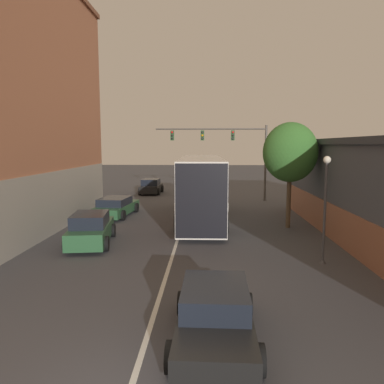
{
  "coord_description": "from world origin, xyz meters",
  "views": [
    {
      "loc": [
        1.42,
        -5.95,
        4.55
      ],
      "look_at": [
        0.58,
        14.56,
        1.97
      ],
      "focal_mm": 35.0,
      "sensor_mm": 36.0,
      "label": 1
    }
  ],
  "objects_px": {
    "hatchback_foreground": "(215,315)",
    "parked_car_left_far": "(116,207)",
    "parked_car_left_near": "(91,229)",
    "parked_car_left_mid": "(151,187)",
    "bus": "(201,185)",
    "street_lamp": "(325,206)",
    "traffic_signal_gantry": "(228,144)",
    "street_tree_near": "(290,153)"
  },
  "relations": [
    {
      "from": "street_lamp",
      "to": "bus",
      "type": "bearing_deg",
      "value": 119.92
    },
    {
      "from": "parked_car_left_near",
      "to": "traffic_signal_gantry",
      "type": "xyz_separation_m",
      "value": [
        6.99,
        14.08,
        3.92
      ]
    },
    {
      "from": "parked_car_left_mid",
      "to": "parked_car_left_near",
      "type": "bearing_deg",
      "value": -178.91
    },
    {
      "from": "parked_car_left_far",
      "to": "street_lamp",
      "type": "xyz_separation_m",
      "value": [
        10.37,
        -9.38,
        1.64
      ]
    },
    {
      "from": "hatchback_foreground",
      "to": "parked_car_left_far",
      "type": "height_order",
      "value": "hatchback_foreground"
    },
    {
      "from": "hatchback_foreground",
      "to": "parked_car_left_near",
      "type": "height_order",
      "value": "parked_car_left_near"
    },
    {
      "from": "parked_car_left_far",
      "to": "hatchback_foreground",
      "type": "bearing_deg",
      "value": -152.52
    },
    {
      "from": "parked_car_left_far",
      "to": "street_tree_near",
      "type": "bearing_deg",
      "value": -100.36
    },
    {
      "from": "hatchback_foreground",
      "to": "street_lamp",
      "type": "bearing_deg",
      "value": -35.04
    },
    {
      "from": "parked_car_left_near",
      "to": "street_lamp",
      "type": "height_order",
      "value": "street_lamp"
    },
    {
      "from": "parked_car_left_near",
      "to": "parked_car_left_mid",
      "type": "xyz_separation_m",
      "value": [
        0.06,
        18.2,
        -0.04
      ]
    },
    {
      "from": "hatchback_foreground",
      "to": "parked_car_left_near",
      "type": "xyz_separation_m",
      "value": [
        -5.53,
        8.31,
        0.09
      ]
    },
    {
      "from": "hatchback_foreground",
      "to": "street_tree_near",
      "type": "relative_size",
      "value": 0.72
    },
    {
      "from": "bus",
      "to": "street_lamp",
      "type": "distance_m",
      "value": 9.69
    },
    {
      "from": "traffic_signal_gantry",
      "to": "street_lamp",
      "type": "relative_size",
      "value": 2.18
    },
    {
      "from": "parked_car_left_mid",
      "to": "traffic_signal_gantry",
      "type": "xyz_separation_m",
      "value": [
        6.93,
        -4.12,
        3.96
      ]
    },
    {
      "from": "hatchback_foreground",
      "to": "traffic_signal_gantry",
      "type": "xyz_separation_m",
      "value": [
        1.46,
        22.38,
        4.02
      ]
    },
    {
      "from": "traffic_signal_gantry",
      "to": "street_lamp",
      "type": "bearing_deg",
      "value": -80.26
    },
    {
      "from": "street_lamp",
      "to": "hatchback_foreground",
      "type": "bearing_deg",
      "value": -126.1
    },
    {
      "from": "hatchback_foreground",
      "to": "parked_car_left_near",
      "type": "relative_size",
      "value": 0.96
    },
    {
      "from": "parked_car_left_near",
      "to": "street_tree_near",
      "type": "distance_m",
      "value": 11.15
    },
    {
      "from": "parked_car_left_near",
      "to": "street_lamp",
      "type": "xyz_separation_m",
      "value": [
        9.82,
        -2.42,
        1.54
      ]
    },
    {
      "from": "bus",
      "to": "hatchback_foreground",
      "type": "distance_m",
      "value": 14.37
    },
    {
      "from": "hatchback_foreground",
      "to": "parked_car_left_mid",
      "type": "bearing_deg",
      "value": 12.72
    },
    {
      "from": "parked_car_left_mid",
      "to": "parked_car_left_far",
      "type": "bearing_deg",
      "value": 178.17
    },
    {
      "from": "hatchback_foreground",
      "to": "traffic_signal_gantry",
      "type": "bearing_deg",
      "value": -2.66
    },
    {
      "from": "parked_car_left_far",
      "to": "parked_car_left_near",
      "type": "bearing_deg",
      "value": -169.72
    },
    {
      "from": "traffic_signal_gantry",
      "to": "bus",
      "type": "bearing_deg",
      "value": -103.87
    },
    {
      "from": "parked_car_left_near",
      "to": "street_tree_near",
      "type": "xyz_separation_m",
      "value": [
        9.83,
        3.95,
        3.45
      ]
    },
    {
      "from": "bus",
      "to": "hatchback_foreground",
      "type": "bearing_deg",
      "value": -178.7
    },
    {
      "from": "street_lamp",
      "to": "parked_car_left_near",
      "type": "bearing_deg",
      "value": 166.14
    },
    {
      "from": "street_lamp",
      "to": "traffic_signal_gantry",
      "type": "bearing_deg",
      "value": 99.74
    },
    {
      "from": "bus",
      "to": "street_lamp",
      "type": "height_order",
      "value": "street_lamp"
    },
    {
      "from": "parked_car_left_far",
      "to": "street_tree_near",
      "type": "relative_size",
      "value": 0.81
    },
    {
      "from": "hatchback_foreground",
      "to": "street_tree_near",
      "type": "xyz_separation_m",
      "value": [
        4.3,
        12.26,
        3.54
      ]
    },
    {
      "from": "traffic_signal_gantry",
      "to": "street_tree_near",
      "type": "distance_m",
      "value": 10.53
    },
    {
      "from": "traffic_signal_gantry",
      "to": "street_lamp",
      "type": "distance_m",
      "value": 16.91
    },
    {
      "from": "hatchback_foreground",
      "to": "street_lamp",
      "type": "height_order",
      "value": "street_lamp"
    },
    {
      "from": "parked_car_left_mid",
      "to": "street_tree_near",
      "type": "height_order",
      "value": "street_tree_near"
    },
    {
      "from": "parked_car_left_far",
      "to": "street_tree_near",
      "type": "distance_m",
      "value": 11.38
    },
    {
      "from": "traffic_signal_gantry",
      "to": "parked_car_left_far",
      "type": "bearing_deg",
      "value": -136.62
    },
    {
      "from": "traffic_signal_gantry",
      "to": "parked_car_left_near",
      "type": "bearing_deg",
      "value": -116.4
    }
  ]
}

